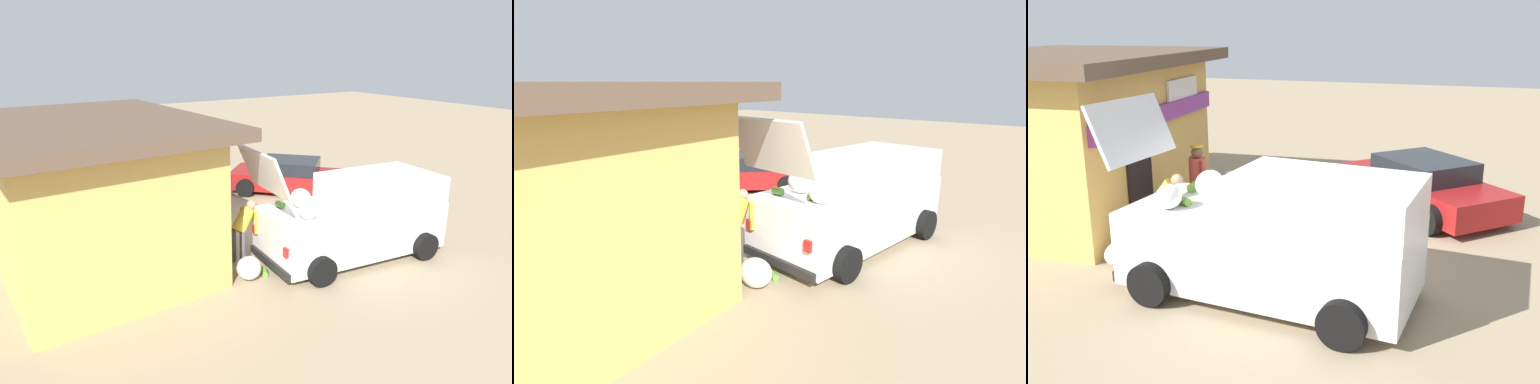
# 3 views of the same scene
# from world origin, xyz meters

# --- Properties ---
(ground_plane) EXTENTS (60.00, 60.00, 0.00)m
(ground_plane) POSITION_xyz_m (0.00, 0.00, 0.00)
(ground_plane) COLOR #9E896B
(storefront_bar) EXTENTS (6.60, 5.28, 3.44)m
(storefront_bar) POSITION_xyz_m (0.67, 5.14, 1.77)
(storefront_bar) COLOR #E0B259
(storefront_bar) RESTS_ON ground_plane
(delivery_van) EXTENTS (2.58, 4.94, 2.88)m
(delivery_van) POSITION_xyz_m (-2.00, -0.42, 0.97)
(delivery_van) COLOR white
(delivery_van) RESTS_ON ground_plane
(parked_sedan) EXTENTS (4.12, 4.08, 1.16)m
(parked_sedan) POSITION_xyz_m (3.09, -2.09, 0.56)
(parked_sedan) COLOR maroon
(parked_sedan) RESTS_ON ground_plane
(vendor_standing) EXTENTS (0.48, 0.48, 1.73)m
(vendor_standing) POSITION_xyz_m (0.42, 2.11, 0.99)
(vendor_standing) COLOR navy
(vendor_standing) RESTS_ON ground_plane
(customer_bending) EXTENTS (0.61, 0.71, 1.46)m
(customer_bending) POSITION_xyz_m (-0.91, 2.14, 0.88)
(customer_bending) COLOR #4C4C51
(customer_bending) RESTS_ON ground_plane
(unloaded_banana_pile) EXTENTS (0.90, 0.91, 0.47)m
(unloaded_banana_pile) POSITION_xyz_m (-1.72, 2.45, 0.22)
(unloaded_banana_pile) COLOR silver
(unloaded_banana_pile) RESTS_ON ground_plane
(paint_bucket) EXTENTS (0.27, 0.27, 0.42)m
(paint_bucket) POSITION_xyz_m (3.28, 2.66, 0.21)
(paint_bucket) COLOR silver
(paint_bucket) RESTS_ON ground_plane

